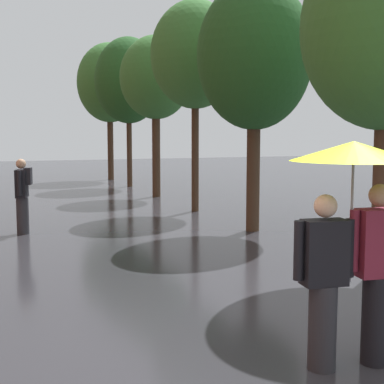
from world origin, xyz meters
name	(u,v)px	position (x,y,z in m)	size (l,w,h in m)	color
ground_plane	(277,367)	(0.00, 0.00, 0.00)	(80.00, 80.00, 0.00)	#2D2D33
street_tree_1	(255,57)	(3.15, 6.40, 3.81)	(2.50, 2.50, 5.44)	#473323
street_tree_2	(195,55)	(3.10, 9.70, 4.26)	(2.43, 2.43, 5.74)	#473323
street_tree_3	(156,78)	(3.18, 13.43, 3.99)	(2.42, 2.42, 5.42)	#473323
street_tree_4	(129,81)	(3.26, 17.20, 4.25)	(2.70, 2.70, 5.97)	#473323
street_tree_5	(110,83)	(3.31, 20.73, 4.45)	(2.96, 2.96, 6.28)	#473323
couple_under_umbrella	(352,217)	(0.63, -0.21, 1.41)	(1.15, 1.15, 2.10)	#2D2D33
pedestrian_walking_midground	(23,194)	(-1.63, 7.89, 0.87)	(0.39, 0.57, 1.62)	#2D2D33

